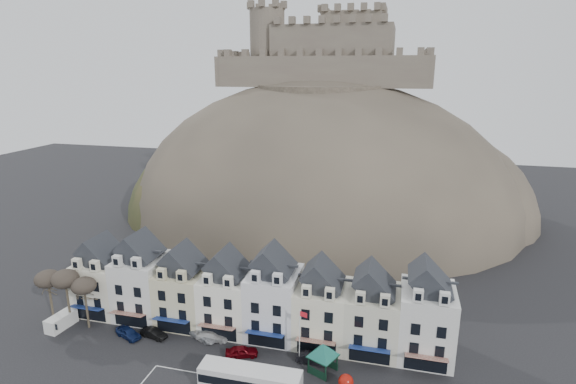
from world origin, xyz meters
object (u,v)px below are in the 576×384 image
object	(u,v)px
white_van	(61,321)
bus_shelter	(323,350)
bus	(250,380)
car_charcoal	(312,358)
car_silver	(204,335)
car_white	(212,335)
flagpole	(300,333)
car_black	(154,333)
red_buoy	(346,383)
car_maroon	(242,351)
car_navy	(128,333)

from	to	relation	value
white_van	bus_shelter	bearing A→B (deg)	5.81
bus	car_charcoal	distance (m)	9.41
bus	car_silver	size ratio (longest dim) A/B	2.76
car_silver	car_white	bearing A→B (deg)	-66.24
flagpole	car_silver	world-z (taller)	flagpole
car_silver	car_charcoal	xyz separation A→B (m)	(15.60, -1.58, 0.06)
bus	car_black	world-z (taller)	bus
flagpole	bus_shelter	bearing A→B (deg)	-16.59
bus	red_buoy	xyz separation A→B (m)	(10.58, 3.09, -0.73)
flagpole	bus	bearing A→B (deg)	-122.10
bus	car_maroon	size ratio (longest dim) A/B	2.82
flagpole	car_white	bearing A→B (deg)	171.04
flagpole	car_white	size ratio (longest dim) A/B	1.68
bus	car_white	xyz separation A→B (m)	(-8.57, 8.87, -1.19)
bus_shelter	car_black	bearing A→B (deg)	-159.08
white_van	car_silver	bearing A→B (deg)	13.21
car_black	bus_shelter	bearing A→B (deg)	-81.44
red_buoy	white_van	world-z (taller)	red_buoy
red_buoy	white_van	size ratio (longest dim) A/B	0.48
bus_shelter	car_white	size ratio (longest dim) A/B	1.23
white_van	car_silver	size ratio (longest dim) A/B	1.07
bus	car_charcoal	size ratio (longest dim) A/B	2.91
bus	car_white	size ratio (longest dim) A/B	2.60
bus	bus_shelter	world-z (taller)	bus_shelter
bus_shelter	car_white	distance (m)	16.40
red_buoy	car_silver	distance (m)	21.15
flagpole	white_van	bearing A→B (deg)	-179.23
car_silver	car_white	xyz separation A→B (m)	(1.20, 0.00, 0.05)
car_charcoal	car_silver	bearing A→B (deg)	85.76
white_van	red_buoy	bearing A→B (deg)	1.97
red_buoy	car_charcoal	distance (m)	6.35
flagpole	car_black	bearing A→B (deg)	178.55
bus_shelter	car_white	world-z (taller)	bus_shelter
bus_shelter	car_charcoal	xyz separation A→B (m)	(-1.56, 1.36, -2.37)
white_van	car_white	xyz separation A→B (m)	(22.39, 2.50, -0.35)
car_black	car_maroon	xyz separation A→B (m)	(13.32, -1.01, 0.07)
bus_shelter	red_buoy	bearing A→B (deg)	-17.21
bus	car_navy	size ratio (longest dim) A/B	2.81
bus_shelter	car_silver	distance (m)	17.58
bus_shelter	red_buoy	distance (m)	4.68
car_black	car_charcoal	bearing A→B (deg)	-78.21
car_navy	car_charcoal	size ratio (longest dim) A/B	1.03
car_black	car_silver	world-z (taller)	car_black
car_black	bus	bearing A→B (deg)	-101.82
bus_shelter	car_black	world-z (taller)	bus_shelter
flagpole	car_charcoal	xyz separation A→B (m)	(1.54, 0.44, -3.70)
flagpole	car_silver	distance (m)	14.69
car_navy	bus_shelter	bearing A→B (deg)	-69.12
flagpole	car_maroon	distance (m)	8.50
car_navy	car_white	distance (m)	11.83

